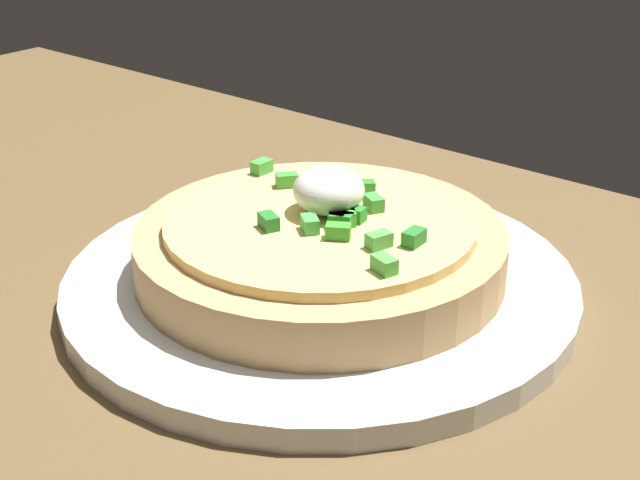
% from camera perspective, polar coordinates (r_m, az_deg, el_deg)
% --- Properties ---
extents(dining_table, '(1.22, 0.73, 0.03)m').
position_cam_1_polar(dining_table, '(0.47, -10.74, -9.32)').
color(dining_table, brown).
rests_on(dining_table, ground).
extents(plate, '(0.29, 0.29, 0.01)m').
position_cam_1_polar(plate, '(0.51, -0.00, -2.71)').
color(plate, silver).
rests_on(plate, dining_table).
extents(pizza, '(0.21, 0.21, 0.06)m').
position_cam_1_polar(pizza, '(0.50, 0.03, -0.29)').
color(pizza, tan).
rests_on(pizza, plate).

